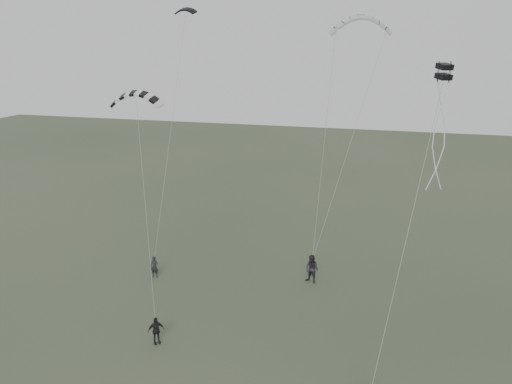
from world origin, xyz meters
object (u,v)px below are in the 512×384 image
(kite_dark_small, at_px, (185,9))
(kite_box, at_px, (444,72))
(flyer_left, at_px, (155,267))
(kite_striped, at_px, (136,93))
(kite_pale_large, at_px, (361,17))
(flyer_center, at_px, (156,330))
(flyer_right, at_px, (312,269))

(kite_dark_small, bearing_deg, kite_box, -17.78)
(kite_box, bearing_deg, flyer_left, 135.05)
(kite_dark_small, xyz_separation_m, kite_striped, (-0.08, -7.49, -4.92))
(kite_pale_large, xyz_separation_m, kite_box, (4.58, -11.25, -2.83))
(flyer_left, distance_m, flyer_center, 7.86)
(kite_pale_large, xyz_separation_m, kite_striped, (-11.74, -9.78, -4.35))
(flyer_right, height_order, kite_striped, kite_striped)
(kite_dark_small, height_order, kite_pale_large, kite_pale_large)
(flyer_left, distance_m, kite_pale_large, 21.67)
(flyer_right, relative_size, flyer_center, 1.27)
(kite_dark_small, distance_m, kite_box, 18.86)
(kite_pale_large, bearing_deg, flyer_left, -156.41)
(kite_striped, bearing_deg, kite_box, -14.47)
(kite_dark_small, bearing_deg, flyer_center, -65.49)
(flyer_left, xyz_separation_m, flyer_center, (3.54, -7.02, 0.01))
(flyer_right, relative_size, kite_pale_large, 0.46)
(flyer_right, xyz_separation_m, kite_box, (6.40, -5.10, 12.96))
(flyer_left, height_order, kite_dark_small, kite_dark_small)
(flyer_center, xyz_separation_m, kite_pale_large, (8.60, 15.14, 15.99))
(flyer_center, relative_size, kite_striped, 0.51)
(flyer_left, xyz_separation_m, kite_striped, (0.40, -1.65, 11.66))
(flyer_center, height_order, kite_striped, kite_striped)
(kite_pale_large, distance_m, kite_box, 12.47)
(flyer_left, bearing_deg, kite_box, -19.56)
(flyer_left, height_order, flyer_right, flyer_right)
(flyer_left, relative_size, flyer_right, 0.77)
(flyer_left, xyz_separation_m, kite_dark_small, (0.48, 5.84, 16.58))
(flyer_left, relative_size, kite_pale_large, 0.35)
(flyer_center, xyz_separation_m, kite_dark_small, (-3.06, 12.86, 16.56))
(flyer_left, distance_m, flyer_right, 10.50)
(kite_pale_large, relative_size, kite_box, 6.08)
(flyer_right, xyz_separation_m, kite_striped, (-9.91, -3.63, 11.44))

